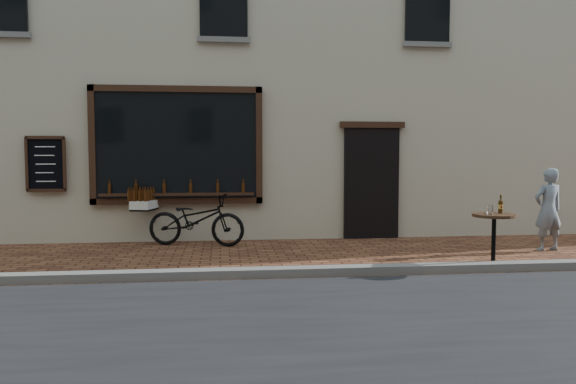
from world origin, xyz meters
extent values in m
plane|color=#532B1A|center=(0.00, 0.00, 0.00)|extent=(90.00, 90.00, 0.00)
cube|color=slate|center=(0.00, 0.20, 0.06)|extent=(90.00, 0.25, 0.12)
cube|color=beige|center=(0.00, 6.50, 5.00)|extent=(28.00, 6.00, 10.00)
cube|color=black|center=(-1.90, 3.45, 1.85)|extent=(3.00, 0.06, 2.00)
cube|color=black|center=(-1.90, 3.43, 2.91)|extent=(3.24, 0.10, 0.12)
cube|color=black|center=(-1.90, 3.43, 0.79)|extent=(3.24, 0.10, 0.12)
cube|color=black|center=(-3.46, 3.43, 1.85)|extent=(0.12, 0.10, 2.24)
cube|color=black|center=(-0.34, 3.43, 1.85)|extent=(0.12, 0.10, 2.24)
cube|color=black|center=(-1.90, 3.38, 0.92)|extent=(2.90, 0.16, 0.05)
cube|color=black|center=(1.90, 3.46, 1.10)|extent=(1.10, 0.10, 2.20)
cube|color=black|center=(1.90, 3.43, 2.26)|extent=(1.30, 0.10, 0.12)
cube|color=black|center=(-4.30, 3.44, 1.50)|extent=(0.62, 0.04, 0.92)
cylinder|color=#3D1C07|center=(-3.15, 3.38, 1.04)|extent=(0.06, 0.06, 0.19)
cylinder|color=#3D1C07|center=(-2.65, 3.38, 1.04)|extent=(0.06, 0.06, 0.19)
cylinder|color=#3D1C07|center=(-2.15, 3.38, 1.04)|extent=(0.06, 0.06, 0.19)
cylinder|color=#3D1C07|center=(-1.65, 3.38, 1.04)|extent=(0.06, 0.06, 0.19)
cylinder|color=#3D1C07|center=(-1.15, 3.38, 1.04)|extent=(0.06, 0.06, 0.19)
cylinder|color=#3D1C07|center=(-0.65, 3.38, 1.04)|extent=(0.06, 0.06, 0.19)
cube|color=black|center=(3.00, 3.46, 4.60)|extent=(0.90, 0.06, 1.40)
imported|color=black|center=(-1.53, 2.95, 0.48)|extent=(1.92, 1.10, 0.95)
cube|color=black|center=(-2.50, 3.22, 0.66)|extent=(0.48, 0.59, 0.03)
cube|color=white|center=(-2.50, 3.22, 0.75)|extent=(0.49, 0.61, 0.15)
cylinder|color=#3D1C07|center=(-2.45, 3.01, 0.92)|extent=(0.06, 0.06, 0.20)
cylinder|color=#3D1C07|center=(-2.55, 3.03, 0.92)|extent=(0.06, 0.06, 0.20)
cylinder|color=#3D1C07|center=(-2.65, 3.06, 0.92)|extent=(0.06, 0.06, 0.20)
cylinder|color=#3D1C07|center=(-2.76, 3.09, 0.92)|extent=(0.06, 0.06, 0.20)
cylinder|color=#3D1C07|center=(-2.42, 3.13, 0.92)|extent=(0.06, 0.06, 0.20)
cylinder|color=#3D1C07|center=(-2.52, 3.16, 0.92)|extent=(0.06, 0.06, 0.20)
cylinder|color=#3D1C07|center=(-2.62, 3.19, 0.92)|extent=(0.06, 0.06, 0.20)
cylinder|color=#3D1C07|center=(-2.72, 3.21, 0.92)|extent=(0.06, 0.06, 0.20)
cylinder|color=#3D1C07|center=(-2.38, 3.25, 0.92)|extent=(0.06, 0.06, 0.20)
cylinder|color=#3D1C07|center=(-2.48, 3.28, 0.92)|extent=(0.06, 0.06, 0.20)
cylinder|color=#3D1C07|center=(-2.59, 3.31, 0.92)|extent=(0.06, 0.06, 0.20)
cylinder|color=#3D1C07|center=(-2.69, 3.34, 0.92)|extent=(0.06, 0.06, 0.20)
cylinder|color=#3D1C07|center=(-2.35, 3.37, 0.92)|extent=(0.06, 0.06, 0.20)
cylinder|color=black|center=(2.91, 0.35, 0.02)|extent=(0.46, 0.46, 0.03)
cylinder|color=black|center=(2.91, 0.35, 0.40)|extent=(0.06, 0.06, 0.74)
cylinder|color=black|center=(2.91, 0.35, 0.79)|extent=(0.63, 0.63, 0.04)
cylinder|color=gold|center=(3.04, 0.41, 0.91)|extent=(0.07, 0.07, 0.06)
cylinder|color=white|center=(2.81, 0.28, 0.88)|extent=(0.08, 0.08, 0.14)
imported|color=gray|center=(4.59, 1.70, 0.72)|extent=(0.56, 0.40, 1.44)
camera|label=1|loc=(-1.05, -7.42, 1.71)|focal=35.00mm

